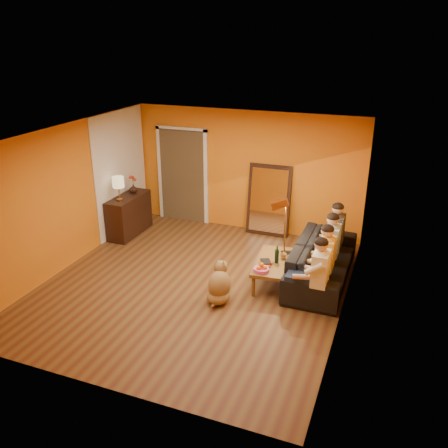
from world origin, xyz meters
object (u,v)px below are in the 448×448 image
at_px(dog, 219,282).
at_px(tumbler, 283,256).
at_px(floor_lamp, 285,240).
at_px(person_mid_left, 326,259).
at_px(person_far_left, 320,274).
at_px(laptop, 290,254).
at_px(sofa, 322,261).
at_px(person_mid_right, 332,246).
at_px(vase, 133,189).
at_px(coffee_table, 274,272).
at_px(sideboard, 129,215).
at_px(table_lamp, 119,189).
at_px(mirror_frame, 269,200).
at_px(person_far_right, 336,234).
at_px(wine_bottle, 277,254).

relative_size(dog, tumbler, 6.23).
xyz_separation_m(floor_lamp, person_mid_left, (0.78, -0.26, -0.11)).
relative_size(person_far_left, laptop, 4.10).
distance_m(sofa, person_far_left, 1.04).
xyz_separation_m(person_mid_right, vase, (-4.37, 0.69, 0.33)).
bearing_deg(person_mid_right, floor_lamp, -159.79).
bearing_deg(coffee_table, person_mid_right, 25.95).
bearing_deg(person_far_left, sideboard, 160.60).
xyz_separation_m(table_lamp, person_mid_right, (4.37, -0.14, -0.49)).
height_order(dog, person_mid_left, person_mid_left).
bearing_deg(floor_lamp, table_lamp, 158.91).
bearing_deg(mirror_frame, sofa, -48.14).
bearing_deg(table_lamp, dog, -29.29).
bearing_deg(sofa, person_mid_left, -163.89).
bearing_deg(person_mid_left, person_far_left, -90.00).
distance_m(floor_lamp, laptop, 0.31).
relative_size(person_mid_left, person_far_right, 1.00).
bearing_deg(person_far_left, laptop, 127.37).
xyz_separation_m(dog, person_mid_left, (1.54, 0.90, 0.27)).
height_order(mirror_frame, sofa, mirror_frame).
xyz_separation_m(table_lamp, floor_lamp, (3.59, -0.42, -0.39)).
xyz_separation_m(sideboard, person_mid_left, (4.37, -0.99, 0.18)).
bearing_deg(person_mid_right, table_lamp, 178.18).
bearing_deg(mirror_frame, person_far_right, -31.51).
relative_size(coffee_table, tumbler, 11.05).
relative_size(person_far_left, person_mid_left, 1.00).
bearing_deg(mirror_frame, coffee_table, -71.09).
bearing_deg(dog, person_mid_left, 23.92).
relative_size(tumbler, laptop, 0.37).
bearing_deg(wine_bottle, mirror_frame, 109.70).
relative_size(person_far_left, person_mid_right, 1.00).
relative_size(sofa, person_far_right, 1.94).
relative_size(sofa, person_far_left, 1.94).
distance_m(coffee_table, laptop, 0.45).
xyz_separation_m(sideboard, tumbler, (3.62, -0.86, 0.05)).
xyz_separation_m(floor_lamp, tumbler, (0.02, -0.13, -0.25)).
distance_m(person_mid_left, wine_bottle, 0.83).
bearing_deg(person_mid_right, sofa, -142.43).
relative_size(table_lamp, vase, 2.70).
relative_size(coffee_table, laptop, 4.10).
height_order(table_lamp, person_mid_left, table_lamp).
distance_m(coffee_table, person_mid_right, 1.10).
bearing_deg(wine_bottle, person_far_left, -31.73).
relative_size(sideboard, floor_lamp, 0.82).
bearing_deg(floor_lamp, wine_bottle, -113.60).
relative_size(dog, vase, 3.65).
bearing_deg(tumbler, coffee_table, -135.00).
bearing_deg(person_far_left, person_mid_right, 90.00).
relative_size(person_mid_right, tumbler, 11.05).
relative_size(sofa, coffee_table, 1.94).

